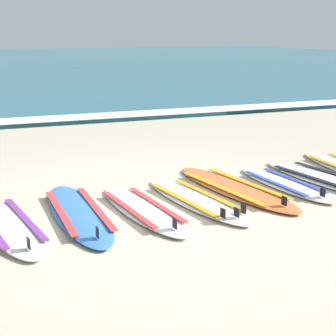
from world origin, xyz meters
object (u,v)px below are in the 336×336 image
(surfboard_5, at_px, (196,200))
(surfboard_7, at_px, (284,184))
(surfboard_3, at_px, (78,213))
(surfboard_6, at_px, (234,188))
(surfboard_8, at_px, (327,180))
(surfboard_2, at_px, (7,224))
(surfboard_4, at_px, (142,209))

(surfboard_5, height_order, surfboard_7, same)
(surfboard_3, height_order, surfboard_6, same)
(surfboard_7, relative_size, surfboard_8, 0.78)
(surfboard_7, bearing_deg, surfboard_6, 173.43)
(surfboard_5, height_order, surfboard_8, same)
(surfboard_3, bearing_deg, surfboard_7, 2.44)
(surfboard_3, bearing_deg, surfboard_8, 1.33)
(surfboard_2, xyz_separation_m, surfboard_6, (3.00, 0.31, -0.00))
(surfboard_6, distance_m, surfboard_8, 1.46)
(surfboard_3, relative_size, surfboard_7, 1.18)
(surfboard_5, bearing_deg, surfboard_8, 3.97)
(surfboard_4, xyz_separation_m, surfboard_7, (2.19, 0.28, 0.00))
(surfboard_8, bearing_deg, surfboard_6, 175.03)
(surfboard_2, distance_m, surfboard_4, 1.56)
(surfboard_4, height_order, surfboard_6, same)
(surfboard_6, bearing_deg, surfboard_8, -4.97)
(surfboard_5, bearing_deg, surfboard_7, 7.46)
(surfboard_7, bearing_deg, surfboard_4, -172.71)
(surfboard_2, bearing_deg, surfboard_3, 6.75)
(surfboard_7, bearing_deg, surfboard_8, -3.27)
(surfboard_2, bearing_deg, surfboard_6, 5.84)
(surfboard_4, distance_m, surfboard_7, 2.21)
(surfboard_2, xyz_separation_m, surfboard_7, (3.75, 0.22, 0.00))
(surfboard_2, relative_size, surfboard_8, 0.89)
(surfboard_6, xyz_separation_m, surfboard_7, (0.75, -0.09, 0.00))
(surfboard_2, relative_size, surfboard_7, 1.14)
(surfboard_4, bearing_deg, surfboard_5, 6.94)
(surfboard_2, bearing_deg, surfboard_8, 2.32)
(surfboard_6, relative_size, surfboard_7, 1.29)
(surfboard_8, bearing_deg, surfboard_4, -175.26)
(surfboard_2, height_order, surfboard_4, same)
(surfboard_4, height_order, surfboard_8, same)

